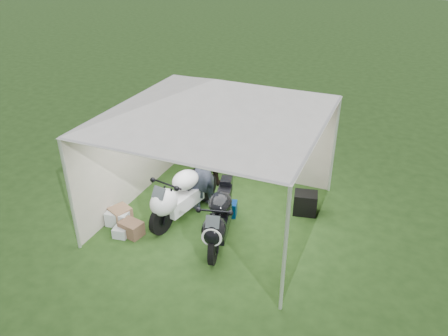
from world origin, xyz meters
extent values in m
plane|color=#1F3A14|center=(0.00, 0.00, 0.00)|extent=(80.00, 80.00, 0.00)
cylinder|color=silver|center=(-2.00, -2.00, 1.15)|extent=(0.06, 0.06, 2.30)
cylinder|color=silver|center=(2.00, -2.00, 1.15)|extent=(0.06, 0.06, 2.30)
cylinder|color=silver|center=(-2.00, 2.00, 1.15)|extent=(0.06, 0.06, 2.30)
cylinder|color=silver|center=(2.00, 2.00, 1.15)|extent=(0.06, 0.06, 2.30)
cube|color=beige|center=(0.00, 2.00, 1.15)|extent=(4.00, 0.02, 2.30)
cube|color=beige|center=(-2.00, 0.00, 1.15)|extent=(0.02, 4.00, 2.30)
cube|color=beige|center=(2.00, 0.00, 1.15)|extent=(0.02, 4.00, 2.30)
pyramid|color=white|center=(0.00, 0.00, 2.65)|extent=(5.66, 5.66, 0.70)
cube|color=#99A5B7|center=(-1.65, 1.98, 1.85)|extent=(0.22, 0.02, 0.28)
cube|color=#99A5B7|center=(-1.30, 1.98, 1.85)|extent=(0.22, 0.02, 0.28)
cube|color=#99A5B7|center=(-0.95, 1.98, 1.85)|extent=(0.22, 0.01, 0.28)
cube|color=#99A5B7|center=(-0.60, 1.98, 1.85)|extent=(0.22, 0.01, 0.28)
cube|color=#99A5B7|center=(-1.65, 1.98, 1.55)|extent=(0.22, 0.02, 0.28)
cube|color=#99A5B7|center=(-1.30, 1.98, 1.55)|extent=(0.22, 0.01, 0.28)
cube|color=#99A5B7|center=(-0.95, 1.98, 1.55)|extent=(0.22, 0.02, 0.28)
cube|color=#99A5B7|center=(-0.60, 1.98, 1.55)|extent=(0.22, 0.01, 0.28)
cylinder|color=#D8590C|center=(0.20, 1.97, 1.95)|extent=(3.20, 0.02, 0.02)
cylinder|color=black|center=(-0.77, -0.97, 0.32)|extent=(0.22, 0.65, 0.65)
cylinder|color=black|center=(-0.50, 0.51, 0.32)|extent=(0.28, 0.66, 0.65)
cube|color=white|center=(-0.64, -0.28, 0.41)|extent=(0.55, 1.07, 0.32)
ellipsoid|color=white|center=(-0.75, -0.86, 0.67)|extent=(0.59, 0.72, 0.54)
ellipsoid|color=white|center=(-0.62, -0.17, 0.84)|extent=(0.59, 0.74, 0.38)
cube|color=black|center=(-0.55, 0.25, 0.77)|extent=(0.39, 0.69, 0.15)
cube|color=white|center=(-0.48, 0.60, 0.86)|extent=(0.29, 0.36, 0.19)
cube|color=black|center=(-0.56, 0.14, 0.59)|extent=(0.21, 0.60, 0.11)
cube|color=#3F474C|center=(-0.77, -0.99, 0.95)|extent=(0.28, 0.20, 0.23)
cylinder|color=black|center=(0.54, -1.38, 0.31)|extent=(0.24, 0.62, 0.61)
cylinder|color=black|center=(0.20, 0.02, 0.31)|extent=(0.29, 0.63, 0.61)
cube|color=black|center=(0.38, -0.73, 0.39)|extent=(0.57, 1.03, 0.31)
ellipsoid|color=black|center=(0.52, -1.28, 0.63)|extent=(0.59, 0.71, 0.51)
ellipsoid|color=black|center=(0.36, -0.63, 0.80)|extent=(0.59, 0.72, 0.36)
cube|color=black|center=(0.26, -0.23, 0.74)|extent=(0.40, 0.66, 0.14)
cube|color=black|center=(0.18, 0.10, 0.82)|extent=(0.29, 0.35, 0.18)
cube|color=#920209|center=(0.29, -0.33, 0.56)|extent=(0.23, 0.57, 0.10)
cube|color=#3F474C|center=(0.54, -1.40, 0.90)|extent=(0.27, 0.20, 0.22)
cylinder|color=white|center=(0.57, -1.50, 0.63)|extent=(0.36, 0.11, 0.37)
cube|color=#0C42B2|center=(0.18, 0.12, 0.16)|extent=(0.48, 0.36, 0.32)
imported|color=black|center=(-0.80, 1.28, 0.85)|extent=(0.97, 0.84, 1.71)
imported|color=#505772|center=(-0.43, 0.23, 0.91)|extent=(0.66, 0.79, 1.83)
cube|color=black|center=(1.70, 0.86, 0.24)|extent=(0.55, 0.48, 0.49)
cube|color=silver|center=(-1.75, -1.05, 0.16)|extent=(0.51, 0.42, 0.31)
cube|color=#8A6549|center=(-1.75, -0.98, 0.17)|extent=(0.51, 0.51, 0.34)
cube|color=#B3B9BD|center=(-1.47, -1.40, 0.10)|extent=(0.31, 0.27, 0.20)
cube|color=brown|center=(-1.30, -1.27, 0.15)|extent=(0.50, 0.40, 0.30)
camera|label=1|loc=(3.16, -7.07, 5.32)|focal=35.00mm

